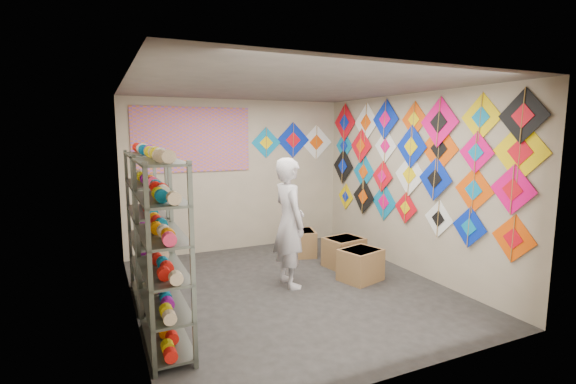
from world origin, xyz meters
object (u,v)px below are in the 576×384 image
shelf_rack_back (147,227)px  carton_b (344,252)px  shopkeeper (289,223)px  carton_a (360,265)px  carton_c (301,243)px  shelf_rack_front (163,255)px

shelf_rack_back → carton_b: (2.97, 0.08, -0.72)m
shopkeeper → carton_a: size_ratio=3.26×
shopkeeper → shelf_rack_back: bearing=80.8°
carton_c → shelf_rack_front: bearing=-124.3°
shopkeeper → carton_b: size_ratio=3.16×
shelf_rack_back → carton_b: 3.05m
shelf_rack_back → shopkeeper: size_ratio=1.06×
shelf_rack_front → shelf_rack_back: 1.30m
carton_a → carton_c: bearing=83.5°
carton_b → carton_c: carton_b is taller
shelf_rack_front → shopkeeper: bearing=28.7°
shelf_rack_front → carton_b: size_ratio=3.35×
carton_c → carton_a: bearing=-65.2°
carton_b → shelf_rack_front: bearing=-165.0°
carton_b → carton_c: bearing=103.6°
shelf_rack_back → carton_c: bearing=18.9°
shelf_rack_front → shopkeeper: 2.09m
carton_c → carton_b: bearing=-50.9°
shelf_rack_back → shopkeeper: bearing=-9.2°
carton_a → carton_b: (0.12, 0.63, 0.00)m
shopkeeper → carton_a: bearing=-104.5°
shelf_rack_back → carton_b: size_ratio=3.35×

